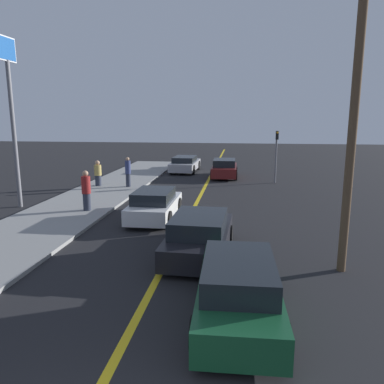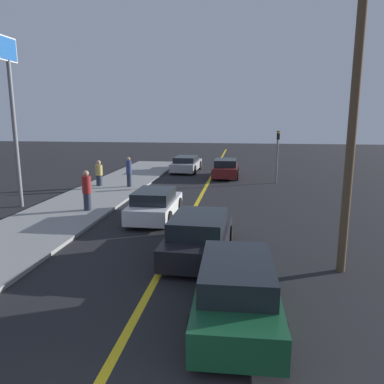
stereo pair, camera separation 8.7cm
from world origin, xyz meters
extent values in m
cube|color=gold|center=(0.00, 18.00, 0.00)|extent=(0.20, 60.00, 0.01)
cube|color=gray|center=(-5.67, 16.17, 0.07)|extent=(3.96, 32.34, 0.13)
cube|color=#144728|center=(2.21, 5.15, 0.53)|extent=(1.82, 4.52, 0.68)
cube|color=black|center=(2.21, 4.92, 1.12)|extent=(1.56, 2.50, 0.52)
cylinder|color=black|center=(1.36, 6.51, 0.34)|extent=(0.24, 0.68, 0.68)
cylinder|color=black|center=(2.98, 6.56, 0.34)|extent=(0.24, 0.68, 0.68)
cylinder|color=black|center=(1.43, 3.74, 0.34)|extent=(0.24, 0.68, 0.68)
cylinder|color=black|center=(3.05, 3.78, 0.34)|extent=(0.24, 0.68, 0.68)
cube|color=black|center=(0.95, 8.80, 0.49)|extent=(1.96, 4.38, 0.65)
cube|color=black|center=(0.95, 8.58, 1.08)|extent=(1.67, 2.43, 0.53)
cylinder|color=black|center=(0.14, 10.17, 0.30)|extent=(0.24, 0.61, 0.60)
cylinder|color=black|center=(1.86, 10.11, 0.30)|extent=(0.24, 0.61, 0.60)
cylinder|color=black|center=(0.04, 7.49, 0.30)|extent=(0.24, 0.61, 0.60)
cylinder|color=black|center=(1.76, 7.43, 0.30)|extent=(0.24, 0.61, 0.60)
cube|color=silver|center=(-1.42, 12.72, 0.51)|extent=(1.71, 3.96, 0.63)
cube|color=black|center=(-1.42, 12.52, 1.07)|extent=(1.51, 2.18, 0.49)
cylinder|color=black|center=(-2.23, 13.94, 0.35)|extent=(0.22, 0.69, 0.69)
cylinder|color=black|center=(-0.61, 13.95, 0.35)|extent=(0.22, 0.69, 0.69)
cylinder|color=black|center=(-2.23, 11.49, 0.35)|extent=(0.22, 0.69, 0.69)
cylinder|color=black|center=(-0.61, 11.49, 0.35)|extent=(0.22, 0.69, 0.69)
cube|color=maroon|center=(1.04, 24.46, 0.51)|extent=(1.78, 4.01, 0.67)
cube|color=black|center=(1.04, 24.26, 1.09)|extent=(1.56, 2.21, 0.49)
cylinder|color=black|center=(0.20, 25.69, 0.32)|extent=(0.23, 0.64, 0.64)
cylinder|color=black|center=(1.85, 25.70, 0.32)|extent=(0.23, 0.64, 0.64)
cylinder|color=black|center=(0.22, 23.21, 0.32)|extent=(0.23, 0.64, 0.64)
cylinder|color=black|center=(1.88, 23.23, 0.32)|extent=(0.23, 0.64, 0.64)
cube|color=#9E9EA3|center=(-2.22, 26.95, 0.51)|extent=(1.99, 4.65, 0.62)
cube|color=black|center=(-2.22, 26.73, 1.03)|extent=(1.70, 2.57, 0.42)
cylinder|color=black|center=(-3.04, 28.40, 0.36)|extent=(0.24, 0.72, 0.72)
cylinder|color=black|center=(-1.30, 28.35, 0.36)|extent=(0.24, 0.72, 0.72)
cylinder|color=black|center=(-3.14, 25.56, 0.36)|extent=(0.24, 0.72, 0.72)
cylinder|color=black|center=(-1.39, 25.50, 0.36)|extent=(0.24, 0.72, 0.72)
cylinder|color=#282D3D|center=(-4.74, 13.32, 0.53)|extent=(0.34, 0.34, 0.79)
cylinder|color=maroon|center=(-4.74, 13.32, 1.31)|extent=(0.40, 0.40, 0.79)
sphere|color=tan|center=(-4.74, 13.32, 1.84)|extent=(0.26, 0.26, 0.26)
cylinder|color=#282D3D|center=(-4.60, 19.28, 0.53)|extent=(0.29, 0.29, 0.80)
cylinder|color=navy|center=(-4.60, 19.28, 1.33)|extent=(0.34, 0.34, 0.80)
sphere|color=tan|center=(-4.60, 19.28, 1.84)|extent=(0.22, 0.22, 0.22)
cylinder|color=#282D3D|center=(-6.56, 19.37, 0.45)|extent=(0.37, 0.37, 0.65)
cylinder|color=tan|center=(-6.56, 19.37, 1.10)|extent=(0.44, 0.44, 0.65)
sphere|color=tan|center=(-6.56, 19.37, 1.56)|extent=(0.28, 0.28, 0.28)
cylinder|color=slate|center=(4.50, 22.52, 1.72)|extent=(0.12, 0.12, 3.44)
cube|color=black|center=(4.50, 22.34, 3.16)|extent=(0.18, 0.18, 0.55)
sphere|color=orange|center=(4.50, 22.25, 3.33)|extent=(0.14, 0.14, 0.14)
cylinder|color=slate|center=(-8.48, 14.04, 3.44)|extent=(0.20, 0.20, 6.88)
cube|color=silver|center=(-8.48, 14.04, 7.37)|extent=(0.08, 1.36, 1.09)
cube|color=#19519E|center=(-8.48, 14.04, 7.37)|extent=(0.12, 1.24, 0.97)
cylinder|color=brown|center=(5.13, 8.00, 3.63)|extent=(0.24, 0.24, 7.26)
camera|label=1|loc=(2.18, -2.59, 4.36)|focal=35.00mm
camera|label=2|loc=(2.27, -2.58, 4.36)|focal=35.00mm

